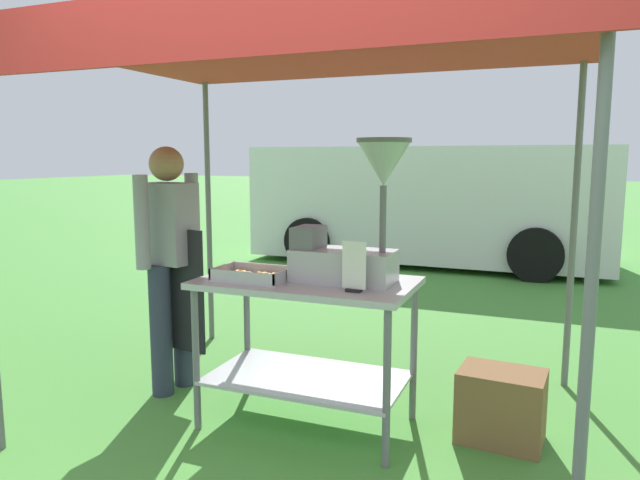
{
  "coord_description": "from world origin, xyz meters",
  "views": [
    {
      "loc": [
        1.02,
        -1.85,
        1.54
      ],
      "look_at": [
        -0.26,
        1.3,
        1.06
      ],
      "focal_mm": 32.66,
      "sensor_mm": 36.0,
      "label": 1
    }
  ],
  "objects_px": {
    "vendor": "(170,256)",
    "supply_crate": "(501,406)",
    "donut_cart": "(307,318)",
    "van_white": "(428,202)",
    "menu_sign": "(354,270)",
    "donut_tray": "(253,276)",
    "donut_fryer": "(356,226)",
    "stall_canopy": "(313,53)"
  },
  "relations": [
    {
      "from": "menu_sign",
      "to": "supply_crate",
      "type": "distance_m",
      "value": 1.12
    },
    {
      "from": "van_white",
      "to": "donut_cart",
      "type": "bearing_deg",
      "value": -85.27
    },
    {
      "from": "vendor",
      "to": "supply_crate",
      "type": "bearing_deg",
      "value": 1.85
    },
    {
      "from": "stall_canopy",
      "to": "van_white",
      "type": "height_order",
      "value": "stall_canopy"
    },
    {
      "from": "menu_sign",
      "to": "van_white",
      "type": "distance_m",
      "value": 5.89
    },
    {
      "from": "van_white",
      "to": "menu_sign",
      "type": "bearing_deg",
      "value": -82.11
    },
    {
      "from": "donut_cart",
      "to": "van_white",
      "type": "bearing_deg",
      "value": 94.73
    },
    {
      "from": "donut_cart",
      "to": "vendor",
      "type": "relative_size",
      "value": 0.75
    },
    {
      "from": "donut_tray",
      "to": "van_white",
      "type": "xyz_separation_m",
      "value": [
        -0.19,
        5.78,
        -0.0
      ]
    },
    {
      "from": "donut_tray",
      "to": "donut_fryer",
      "type": "height_order",
      "value": "donut_fryer"
    },
    {
      "from": "donut_fryer",
      "to": "vendor",
      "type": "xyz_separation_m",
      "value": [
        -1.3,
        0.11,
        -0.27
      ]
    },
    {
      "from": "donut_tray",
      "to": "donut_fryer",
      "type": "bearing_deg",
      "value": 15.26
    },
    {
      "from": "donut_cart",
      "to": "vendor",
      "type": "distance_m",
      "value": 1.07
    },
    {
      "from": "stall_canopy",
      "to": "donut_tray",
      "type": "height_order",
      "value": "stall_canopy"
    },
    {
      "from": "supply_crate",
      "to": "donut_tray",
      "type": "bearing_deg",
      "value": -166.23
    },
    {
      "from": "vendor",
      "to": "supply_crate",
      "type": "distance_m",
      "value": 2.2
    },
    {
      "from": "stall_canopy",
      "to": "donut_cart",
      "type": "distance_m",
      "value": 1.48
    },
    {
      "from": "menu_sign",
      "to": "van_white",
      "type": "bearing_deg",
      "value": 97.89
    },
    {
      "from": "van_white",
      "to": "donut_tray",
      "type": "bearing_deg",
      "value": -88.11
    },
    {
      "from": "donut_cart",
      "to": "van_white",
      "type": "distance_m",
      "value": 5.68
    },
    {
      "from": "vendor",
      "to": "menu_sign",
      "type": "bearing_deg",
      "value": -13.1
    },
    {
      "from": "stall_canopy",
      "to": "donut_fryer",
      "type": "distance_m",
      "value": 0.98
    },
    {
      "from": "vendor",
      "to": "van_white",
      "type": "relative_size",
      "value": 0.32
    },
    {
      "from": "supply_crate",
      "to": "donut_cart",
      "type": "bearing_deg",
      "value": -169.08
    },
    {
      "from": "donut_cart",
      "to": "stall_canopy",
      "type": "bearing_deg",
      "value": 90.0
    },
    {
      "from": "donut_cart",
      "to": "supply_crate",
      "type": "xyz_separation_m",
      "value": [
        1.06,
        0.2,
        -0.43
      ]
    },
    {
      "from": "donut_cart",
      "to": "menu_sign",
      "type": "distance_m",
      "value": 0.51
    },
    {
      "from": "donut_tray",
      "to": "vendor",
      "type": "distance_m",
      "value": 0.79
    },
    {
      "from": "donut_cart",
      "to": "vendor",
      "type": "height_order",
      "value": "vendor"
    },
    {
      "from": "donut_tray",
      "to": "supply_crate",
      "type": "height_order",
      "value": "donut_tray"
    },
    {
      "from": "donut_cart",
      "to": "menu_sign",
      "type": "bearing_deg",
      "value": -27.82
    },
    {
      "from": "stall_canopy",
      "to": "vendor",
      "type": "relative_size",
      "value": 1.86
    },
    {
      "from": "donut_cart",
      "to": "supply_crate",
      "type": "height_order",
      "value": "donut_cart"
    },
    {
      "from": "supply_crate",
      "to": "van_white",
      "type": "xyz_separation_m",
      "value": [
        -1.53,
        5.45,
        0.68
      ]
    },
    {
      "from": "stall_canopy",
      "to": "donut_tray",
      "type": "distance_m",
      "value": 1.28
    },
    {
      "from": "donut_fryer",
      "to": "donut_tray",
      "type": "bearing_deg",
      "value": -164.74
    },
    {
      "from": "menu_sign",
      "to": "donut_tray",
      "type": "bearing_deg",
      "value": 174.76
    },
    {
      "from": "donut_fryer",
      "to": "menu_sign",
      "type": "height_order",
      "value": "donut_fryer"
    },
    {
      "from": "stall_canopy",
      "to": "donut_tray",
      "type": "relative_size",
      "value": 7.37
    },
    {
      "from": "menu_sign",
      "to": "van_white",
      "type": "relative_size",
      "value": 0.05
    },
    {
      "from": "donut_tray",
      "to": "vendor",
      "type": "height_order",
      "value": "vendor"
    },
    {
      "from": "stall_canopy",
      "to": "donut_cart",
      "type": "xyz_separation_m",
      "value": [
        0.0,
        -0.1,
        -1.48
      ]
    }
  ]
}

